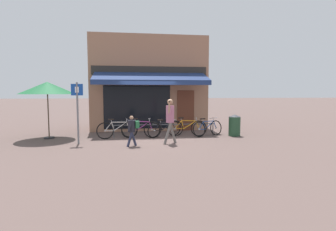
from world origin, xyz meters
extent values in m
plane|color=brown|center=(0.00, 0.00, 0.00)|extent=(160.00, 160.00, 0.00)
cube|color=#9E7056|center=(0.20, 4.11, 2.47)|extent=(6.12, 3.00, 4.93)
cube|color=black|center=(-0.47, 2.59, 1.25)|extent=(3.37, 0.04, 2.20)
cube|color=#5B2D1E|center=(2.04, 2.59, 1.05)|extent=(0.90, 0.04, 2.10)
cube|color=#282623|center=(0.20, 2.59, 3.08)|extent=(5.82, 0.06, 0.44)
cube|color=navy|center=(0.20, 1.87, 2.76)|extent=(5.51, 1.49, 0.50)
cube|color=navy|center=(0.20, 1.14, 2.43)|extent=(5.51, 0.03, 0.20)
cylinder|color=#47494F|center=(0.70, 0.82, 0.55)|extent=(4.62, 0.04, 0.04)
cylinder|color=#47494F|center=(-1.56, 0.82, 0.28)|extent=(0.04, 0.04, 0.55)
cylinder|color=#47494F|center=(2.96, 0.82, 0.28)|extent=(0.04, 0.04, 0.55)
torus|color=black|center=(-0.88, 0.65, 0.36)|extent=(0.73, 0.15, 0.73)
cylinder|color=#9E9EA3|center=(-0.88, 0.65, 0.36)|extent=(0.08, 0.07, 0.07)
torus|color=black|center=(-1.90, 0.51, 0.36)|extent=(0.73, 0.15, 0.73)
cylinder|color=#9E9EA3|center=(-1.90, 0.51, 0.36)|extent=(0.08, 0.07, 0.07)
cylinder|color=#BCB7B2|center=(-1.27, 0.60, 0.53)|extent=(0.58, 0.12, 0.39)
cylinder|color=#BCB7B2|center=(-1.31, 0.60, 0.71)|extent=(0.64, 0.11, 0.05)
cylinder|color=#BCB7B2|center=(-1.58, 0.56, 0.53)|extent=(0.11, 0.04, 0.38)
cylinder|color=#BCB7B2|center=(-1.72, 0.54, 0.35)|extent=(0.37, 0.08, 0.05)
cylinder|color=#BCB7B2|center=(-1.76, 0.54, 0.54)|extent=(0.31, 0.08, 0.38)
cylinder|color=#BCB7B2|center=(-0.93, 0.64, 0.53)|extent=(0.15, 0.04, 0.35)
cylinder|color=#9E9EA3|center=(-1.64, 0.56, 0.77)|extent=(0.05, 0.03, 0.11)
cube|color=black|center=(-1.65, 0.56, 0.84)|extent=(0.25, 0.13, 0.05)
cylinder|color=#9E9EA3|center=(-0.99, 0.64, 0.77)|extent=(0.03, 0.03, 0.14)
cylinder|color=#9E9EA3|center=(-0.99, 0.64, 0.84)|extent=(0.09, 0.52, 0.04)
torus|color=black|center=(0.10, 0.60, 0.36)|extent=(0.73, 0.26, 0.73)
cylinder|color=#9E9EA3|center=(0.10, 0.60, 0.36)|extent=(0.08, 0.08, 0.07)
torus|color=black|center=(-0.88, 0.82, 0.36)|extent=(0.73, 0.26, 0.73)
cylinder|color=#9E9EA3|center=(-0.88, 0.82, 0.36)|extent=(0.08, 0.08, 0.07)
cylinder|color=#892D7A|center=(-0.27, 0.70, 0.52)|extent=(0.56, 0.13, 0.39)
cylinder|color=#892D7A|center=(-0.30, 0.72, 0.71)|extent=(0.61, 0.17, 0.05)
cylinder|color=#892D7A|center=(-0.57, 0.77, 0.53)|extent=(0.11, 0.09, 0.38)
cylinder|color=#892D7A|center=(-0.71, 0.78, 0.35)|extent=(0.35, 0.11, 0.05)
cylinder|color=#892D7A|center=(-0.74, 0.81, 0.54)|extent=(0.31, 0.07, 0.38)
cylinder|color=#892D7A|center=(0.05, 0.63, 0.53)|extent=(0.15, 0.10, 0.35)
cylinder|color=#9E9EA3|center=(-0.62, 0.80, 0.77)|extent=(0.06, 0.05, 0.11)
cube|color=black|center=(-0.63, 0.81, 0.84)|extent=(0.26, 0.15, 0.06)
cylinder|color=#9E9EA3|center=(0.00, 0.66, 0.77)|extent=(0.03, 0.04, 0.14)
cylinder|color=#9E9EA3|center=(0.00, 0.66, 0.84)|extent=(0.14, 0.51, 0.07)
torus|color=black|center=(1.16, 0.92, 0.34)|extent=(0.68, 0.41, 0.68)
cylinder|color=#9E9EA3|center=(1.16, 0.92, 0.34)|extent=(0.09, 0.09, 0.08)
torus|color=black|center=(0.20, 0.49, 0.34)|extent=(0.68, 0.41, 0.68)
cylinder|color=#9E9EA3|center=(0.20, 0.49, 0.34)|extent=(0.09, 0.09, 0.08)
cylinder|color=black|center=(0.81, 0.74, 0.49)|extent=(0.57, 0.23, 0.36)
cylinder|color=black|center=(0.78, 0.70, 0.66)|extent=(0.60, 0.30, 0.05)
cylinder|color=black|center=(0.51, 0.60, 0.50)|extent=(0.10, 0.13, 0.36)
cylinder|color=black|center=(0.37, 0.56, 0.33)|extent=(0.35, 0.19, 0.05)
cylinder|color=black|center=(0.35, 0.52, 0.51)|extent=(0.32, 0.11, 0.36)
cylinder|color=black|center=(1.12, 0.88, 0.50)|extent=(0.13, 0.14, 0.33)
cylinder|color=#9E9EA3|center=(0.48, 0.55, 0.72)|extent=(0.05, 0.06, 0.11)
cube|color=black|center=(0.47, 0.53, 0.79)|extent=(0.26, 0.20, 0.06)
cylinder|color=#9E9EA3|center=(1.08, 0.82, 0.73)|extent=(0.04, 0.05, 0.14)
cylinder|color=#9E9EA3|center=(1.09, 0.81, 0.79)|extent=(0.24, 0.48, 0.10)
torus|color=black|center=(2.24, 0.66, 0.36)|extent=(0.72, 0.17, 0.73)
cylinder|color=#9E9EA3|center=(2.24, 0.66, 0.36)|extent=(0.08, 0.07, 0.07)
torus|color=black|center=(1.18, 0.84, 0.36)|extent=(0.72, 0.17, 0.73)
cylinder|color=#9E9EA3|center=(1.18, 0.84, 0.36)|extent=(0.08, 0.07, 0.07)
cylinder|color=orange|center=(1.84, 0.73, 0.52)|extent=(0.59, 0.13, 0.39)
cylinder|color=orange|center=(1.80, 0.74, 0.71)|extent=(0.65, 0.15, 0.05)
cylinder|color=orange|center=(1.51, 0.79, 0.53)|extent=(0.12, 0.06, 0.38)
cylinder|color=orange|center=(1.37, 0.81, 0.35)|extent=(0.38, 0.10, 0.05)
cylinder|color=orange|center=(1.33, 0.82, 0.54)|extent=(0.32, 0.08, 0.38)
cylinder|color=orange|center=(2.18, 0.67, 0.53)|extent=(0.15, 0.06, 0.35)
cylinder|color=#9E9EA3|center=(1.46, 0.80, 0.77)|extent=(0.06, 0.03, 0.11)
cube|color=black|center=(1.44, 0.80, 0.84)|extent=(0.25, 0.14, 0.05)
cylinder|color=#9E9EA3|center=(2.12, 0.69, 0.77)|extent=(0.03, 0.03, 0.14)
cylinder|color=#9E9EA3|center=(2.12, 0.69, 0.84)|extent=(0.11, 0.52, 0.03)
torus|color=black|center=(3.12, 0.88, 0.34)|extent=(0.69, 0.42, 0.70)
cylinder|color=#9E9EA3|center=(3.12, 0.88, 0.34)|extent=(0.09, 0.09, 0.08)
torus|color=black|center=(2.21, 0.46, 0.34)|extent=(0.69, 0.42, 0.70)
cylinder|color=#9E9EA3|center=(2.21, 0.46, 0.34)|extent=(0.09, 0.09, 0.08)
cylinder|color=#1E4793|center=(2.77, 0.74, 0.50)|extent=(0.51, 0.31, 0.37)
cylinder|color=#1E4793|center=(2.72, 0.75, 0.67)|extent=(0.58, 0.29, 0.05)
cylinder|color=#1E4793|center=(2.48, 0.62, 0.51)|extent=(0.13, 0.06, 0.36)
cylinder|color=#1E4793|center=(2.37, 0.54, 0.34)|extent=(0.34, 0.18, 0.05)
cylinder|color=#1E4793|center=(2.32, 0.54, 0.51)|extent=(0.27, 0.20, 0.36)
cylinder|color=#1E4793|center=(3.06, 0.88, 0.51)|extent=(0.15, 0.04, 0.33)
cylinder|color=#9E9EA3|center=(2.42, 0.62, 0.73)|extent=(0.06, 0.03, 0.11)
cube|color=black|center=(2.40, 0.63, 0.80)|extent=(0.26, 0.20, 0.06)
cylinder|color=#9E9EA3|center=(3.00, 0.89, 0.74)|extent=(0.04, 0.05, 0.14)
cylinder|color=#9E9EA3|center=(2.99, 0.90, 0.81)|extent=(0.24, 0.48, 0.10)
cylinder|color=slate|center=(0.58, -0.93, 0.41)|extent=(0.35, 0.14, 0.86)
cylinder|color=slate|center=(0.81, -0.73, 0.41)|extent=(0.35, 0.14, 0.86)
cylinder|color=#B26684|center=(0.69, -0.83, 1.16)|extent=(0.35, 0.35, 0.66)
sphere|color=#A87A5B|center=(0.69, -0.83, 1.63)|extent=(0.22, 0.22, 0.22)
cylinder|color=#B26684|center=(0.77, -0.64, 1.16)|extent=(0.29, 0.17, 0.58)
cylinder|color=#B26684|center=(0.67, -1.02, 1.31)|extent=(0.20, 0.18, 0.28)
cylinder|color=#A87A5B|center=(0.63, -1.02, 1.39)|extent=(0.11, 0.17, 0.44)
cube|color=black|center=(0.64, -0.98, 1.61)|extent=(0.03, 0.07, 0.14)
cylinder|color=#282D47|center=(-0.86, -1.20, 0.27)|extent=(0.25, 0.11, 0.57)
cylinder|color=#282D47|center=(-0.72, -1.03, 0.27)|extent=(0.25, 0.11, 0.57)
cylinder|color=black|center=(-0.79, -1.11, 0.75)|extent=(0.30, 0.30, 0.43)
sphere|color=#A87A5B|center=(-0.79, -1.11, 1.06)|extent=(0.14, 0.14, 0.14)
cylinder|color=black|center=(-0.74, -0.95, 0.75)|extent=(0.21, 0.14, 0.39)
cylinder|color=black|center=(-0.84, -1.28, 0.75)|extent=(0.21, 0.14, 0.39)
cube|color=#23663D|center=(-0.58, -1.10, 0.81)|extent=(0.16, 0.25, 0.26)
cylinder|color=#23472D|center=(3.90, 0.57, 0.44)|extent=(0.53, 0.53, 0.88)
cone|color=#33353A|center=(3.90, 0.57, 0.93)|extent=(0.54, 0.54, 0.11)
cylinder|color=slate|center=(-2.83, -0.35, 1.19)|extent=(0.07, 0.07, 2.38)
cube|color=#14429E|center=(-2.83, -0.36, 2.10)|extent=(0.44, 0.02, 0.44)
cube|color=white|center=(-2.83, -0.38, 2.10)|extent=(0.14, 0.01, 0.22)
cylinder|color=#4C3D2D|center=(-4.33, 1.06, 1.20)|extent=(0.05, 0.05, 2.39)
cone|color=#196033|center=(-4.33, 1.06, 2.18)|extent=(2.32, 2.32, 0.52)
cylinder|color=#262628|center=(-4.33, 1.06, 0.03)|extent=(0.44, 0.44, 0.06)
camera|label=1|loc=(-0.83, -10.79, 1.99)|focal=28.00mm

